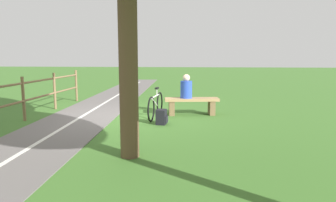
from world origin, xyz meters
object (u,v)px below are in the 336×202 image
object	(u,v)px
bicycle	(156,105)
backpack	(162,117)
bench	(192,103)
person_seated	(186,88)

from	to	relation	value
bicycle	backpack	size ratio (longest dim) A/B	4.46
bicycle	backpack	distance (m)	0.88
bench	bicycle	xyz separation A→B (m)	(1.02, 0.59, 0.02)
bench	backpack	world-z (taller)	bench
bench	backpack	bearing A→B (deg)	53.97
person_seated	bicycle	distance (m)	1.12
bench	backpack	distance (m)	1.60
bench	bicycle	size ratio (longest dim) A/B	0.96
backpack	person_seated	bearing A→B (deg)	-112.84
bench	backpack	size ratio (longest dim) A/B	4.28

